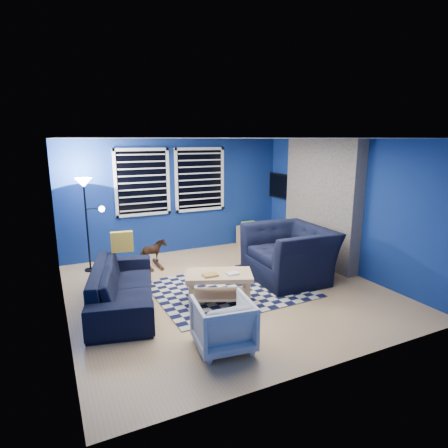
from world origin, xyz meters
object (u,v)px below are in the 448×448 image
sofa (123,286)px  cabinet (250,235)px  armchair_bent (223,324)px  tv (282,186)px  armchair_big (289,253)px  coffee_table (219,281)px  rocking_horse (153,252)px  floor_lamp (86,196)px

sofa → cabinet: bearing=-44.5°
sofa → armchair_bent: bearing=-140.1°
tv → armchair_big: (-1.19, -2.04, -0.92)m
armchair_bent → coffee_table: bearing=-105.2°
tv → rocking_horse: 3.45m
tv → sofa: tv is taller
coffee_table → tv: bearing=41.2°
rocking_horse → coffee_table: (0.48, -2.08, 0.04)m
rocking_horse → coffee_table: size_ratio=0.48×
sofa → rocking_horse: 1.79m
coffee_table → floor_lamp: floor_lamp is taller
armchair_big → cabinet: 2.35m
armchair_big → tv: bearing=151.6°
tv → armchair_bent: 5.00m
sofa → coffee_table: bearing=-97.8°
tv → coffee_table: 3.83m
tv → sofa: 4.67m
cabinet → coffee_table: bearing=-140.7°
coffee_table → cabinet: bearing=52.4°
tv → cabinet: tv is taller
sofa → armchair_big: armchair_big is taller
tv → armchair_bent: tv is taller
tv → coffee_table: (-2.77, -2.43, -1.05)m
armchair_bent → coffee_table: (0.50, 1.19, 0.03)m
tv → coffee_table: bearing=-138.8°
sofa → cabinet: size_ratio=3.58×
armchair_bent → cabinet: 4.64m
tv → floor_lamp: 4.39m
tv → floor_lamp: (-4.38, -0.03, 0.07)m
sofa → armchair_big: size_ratio=1.51×
armchair_big → floor_lamp: 3.90m
sofa → armchair_bent: size_ratio=3.21×
coffee_table → sofa: bearing=158.9°
cabinet → floor_lamp: 3.88m
armchair_big → floor_lamp: bearing=-120.2°
sofa → rocking_horse: size_ratio=4.03×
sofa → coffee_table: size_ratio=1.92×
armchair_bent → rocking_horse: bearing=-82.9°
rocking_horse → cabinet: size_ratio=0.89×
sofa → cabinet: (3.42, 2.15, -0.08)m
rocking_horse → coffee_table: bearing=170.4°
armchair_big → coffee_table: bearing=-74.1°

